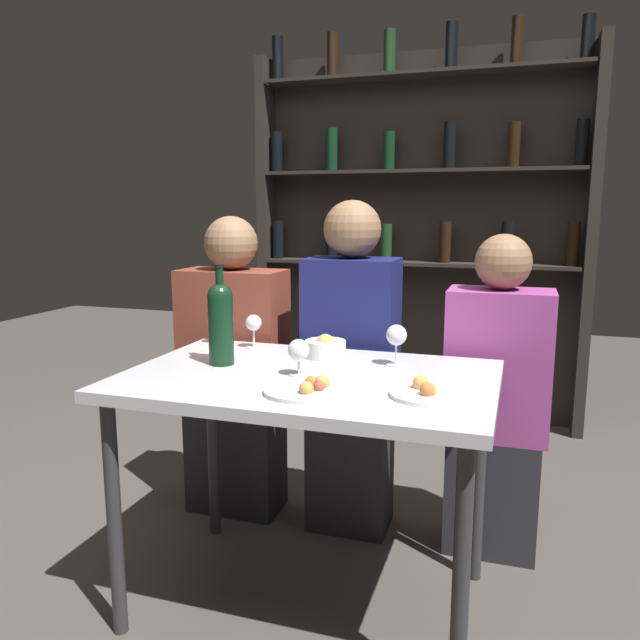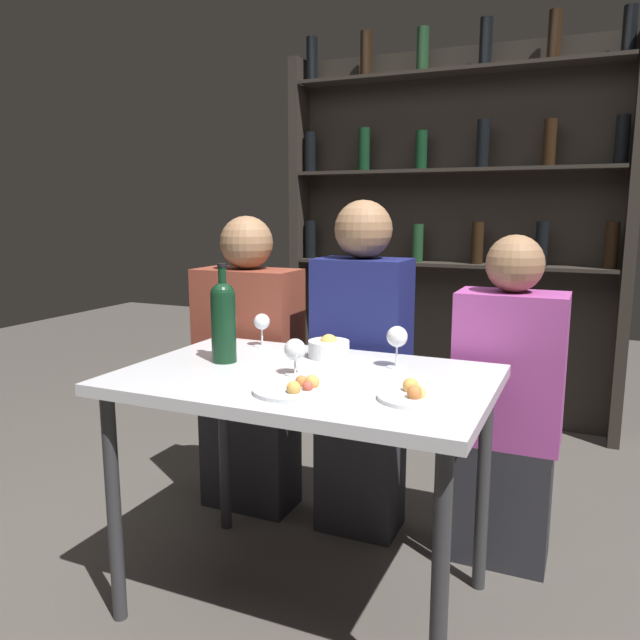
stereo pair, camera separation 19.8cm
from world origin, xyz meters
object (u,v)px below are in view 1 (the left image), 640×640
at_px(wine_glass_3, 299,351).
at_px(snack_bowl, 325,348).
at_px(wine_glass_1, 254,325).
at_px(seated_person_left, 234,375).
at_px(food_plate_0, 427,392).
at_px(food_plate_1, 306,389).
at_px(seated_person_center, 351,375).
at_px(wine_bottle, 221,320).
at_px(seated_person_right, 496,406).
at_px(wine_glass_2, 216,324).
at_px(wine_glass_0, 396,337).

distance_m(wine_glass_3, snack_bowl, 0.25).
bearing_deg(wine_glass_1, seated_person_left, 129.50).
bearing_deg(food_plate_0, food_plate_1, -167.42).
xyz_separation_m(wine_glass_1, seated_person_center, (0.30, 0.25, -0.23)).
xyz_separation_m(snack_bowl, seated_person_left, (-0.49, 0.30, -0.22)).
xyz_separation_m(wine_bottle, food_plate_1, (0.37, -0.22, -0.14)).
height_order(seated_person_center, seated_person_right, seated_person_center).
height_order(wine_bottle, wine_glass_2, wine_bottle).
bearing_deg(seated_person_center, wine_glass_2, -155.63).
height_order(wine_glass_1, seated_person_left, seated_person_left).
height_order(food_plate_0, seated_person_right, seated_person_right).
xyz_separation_m(wine_bottle, wine_glass_1, (0.00, 0.25, -0.06)).
bearing_deg(food_plate_1, wine_glass_2, 136.63).
bearing_deg(seated_person_right, wine_glass_0, -131.88).
bearing_deg(seated_person_right, snack_bowl, -151.40).
bearing_deg(food_plate_0, wine_glass_1, 149.65).
bearing_deg(wine_bottle, wine_glass_0, 16.09).
distance_m(wine_bottle, food_plate_1, 0.45).
relative_size(wine_glass_3, seated_person_left, 0.09).
bearing_deg(snack_bowl, seated_person_left, 148.34).
distance_m(snack_bowl, seated_person_left, 0.62).
height_order(wine_glass_2, food_plate_1, wine_glass_2).
bearing_deg(food_plate_1, seated_person_right, 56.04).
bearing_deg(seated_person_right, wine_glass_2, -168.19).
distance_m(wine_glass_2, seated_person_center, 0.56).
distance_m(wine_glass_2, snack_bowl, 0.47).
bearing_deg(seated_person_right, food_plate_1, -123.96).
xyz_separation_m(wine_glass_3, seated_person_center, (0.02, 0.55, -0.22)).
bearing_deg(wine_glass_0, food_plate_0, -64.64).
height_order(wine_bottle, food_plate_1, wine_bottle).
height_order(wine_glass_0, seated_person_left, seated_person_left).
height_order(wine_glass_2, food_plate_0, wine_glass_2).
bearing_deg(seated_person_left, food_plate_1, -51.71).
xyz_separation_m(wine_glass_2, seated_person_left, (-0.03, 0.21, -0.26)).
relative_size(wine_glass_3, food_plate_0, 0.55).
height_order(wine_glass_0, snack_bowl, wine_glass_0).
bearing_deg(seated_person_left, wine_glass_2, -81.40).
distance_m(seated_person_center, seated_person_right, 0.55).
xyz_separation_m(wine_glass_1, snack_bowl, (0.29, -0.06, -0.05)).
bearing_deg(wine_bottle, food_plate_0, -12.13).
bearing_deg(food_plate_1, seated_person_center, 95.15).
relative_size(wine_glass_2, seated_person_center, 0.08).
distance_m(food_plate_0, food_plate_1, 0.33).
relative_size(wine_glass_1, food_plate_1, 0.57).
height_order(wine_glass_2, seated_person_left, seated_person_left).
bearing_deg(seated_person_right, wine_bottle, -149.57).
height_order(wine_bottle, seated_person_center, seated_person_center).
relative_size(wine_glass_0, wine_glass_1, 1.10).
xyz_separation_m(wine_glass_1, wine_glass_2, (-0.17, 0.03, -0.01)).
bearing_deg(wine_glass_0, wine_glass_1, 169.80).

